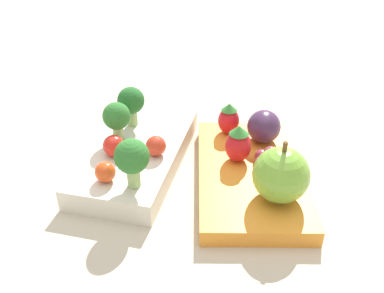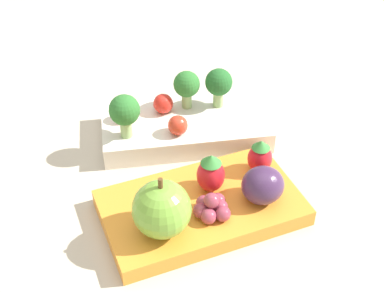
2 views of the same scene
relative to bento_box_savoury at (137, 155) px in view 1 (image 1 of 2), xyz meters
The scene contains 14 objects.
ground_plane 0.06m from the bento_box_savoury, 89.05° to the right, with size 4.00×4.00×0.00m, color #BCB29E.
bento_box_savoury is the anchor object (origin of this frame).
bento_box_fruit 0.13m from the bento_box_savoury, 95.41° to the right, with size 0.21×0.14×0.02m.
broccoli_floret_0 0.05m from the bento_box_savoury, 68.85° to the left, with size 0.03×0.03×0.05m.
broccoli_floret_1 0.07m from the bento_box_savoury, 19.44° to the left, with size 0.03×0.03×0.05m.
broccoli_floret_2 0.09m from the bento_box_savoury, 166.18° to the right, with size 0.04×0.04×0.05m.
cherry_tomato_0 0.04m from the bento_box_savoury, 138.07° to the left, with size 0.02×0.02×0.02m.
cherry_tomato_1 0.04m from the bento_box_savoury, 116.27° to the right, with size 0.02×0.02×0.02m.
cherry_tomato_2 0.07m from the bento_box_savoury, 168.80° to the left, with size 0.02×0.02×0.02m.
apple 0.18m from the bento_box_savoury, 109.80° to the right, with size 0.06×0.06×0.07m.
strawberry_0 0.12m from the bento_box_savoury, 88.31° to the right, with size 0.03×0.03×0.04m.
strawberry_1 0.12m from the bento_box_savoury, 59.84° to the right, with size 0.03×0.03×0.04m.
plum 0.15m from the bento_box_savoury, 72.00° to the right, with size 0.04×0.04×0.04m.
grape_cluster 0.15m from the bento_box_savoury, 92.96° to the right, with size 0.04×0.03×0.03m.
Camera 1 is at (-0.40, -0.06, 0.30)m, focal length 40.00 mm.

